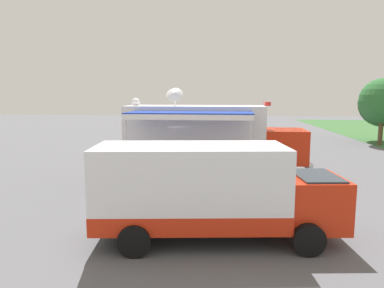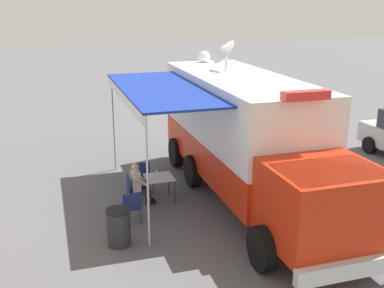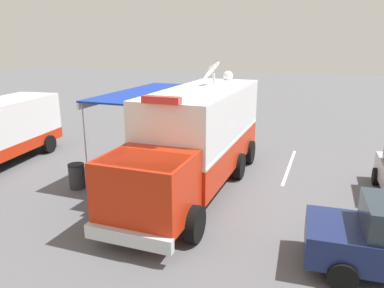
% 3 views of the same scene
% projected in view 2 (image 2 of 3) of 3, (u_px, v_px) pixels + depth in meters
% --- Properties ---
extents(ground_plane, '(100.00, 100.00, 0.00)m').
position_uv_depth(ground_plane, '(236.00, 187.00, 14.59)').
color(ground_plane, '#5B5B60').
extents(lot_stripe, '(0.31, 4.80, 0.01)m').
position_uv_depth(lot_stripe, '(281.00, 153.00, 17.89)').
color(lot_stripe, silver).
rests_on(lot_stripe, ground).
extents(command_truck, '(5.09, 9.58, 4.53)m').
position_uv_depth(command_truck, '(247.00, 134.00, 13.33)').
color(command_truck, red).
rests_on(command_truck, ground).
extents(folding_table, '(0.83, 0.83, 0.73)m').
position_uv_depth(folding_table, '(159.00, 179.00, 13.47)').
color(folding_table, silver).
rests_on(folding_table, ground).
extents(water_bottle, '(0.07, 0.07, 0.22)m').
position_uv_depth(water_bottle, '(157.00, 174.00, 13.37)').
color(water_bottle, silver).
rests_on(water_bottle, folding_table).
extents(folding_chair_at_table, '(0.50, 0.50, 0.87)m').
position_uv_depth(folding_chair_at_table, '(133.00, 188.00, 13.22)').
color(folding_chair_at_table, navy).
rests_on(folding_chair_at_table, ground).
extents(folding_chair_beside_table, '(0.50, 0.50, 0.87)m').
position_uv_depth(folding_chair_beside_table, '(143.00, 175.00, 14.19)').
color(folding_chair_beside_table, navy).
rests_on(folding_chair_beside_table, ground).
extents(folding_chair_spare_by_truck, '(0.52, 0.52, 0.87)m').
position_uv_depth(folding_chair_spare_by_truck, '(132.00, 205.00, 12.13)').
color(folding_chair_spare_by_truck, navy).
rests_on(folding_chair_spare_by_truck, ground).
extents(seated_responder, '(0.67, 0.57, 1.25)m').
position_uv_depth(seated_responder, '(139.00, 183.00, 13.23)').
color(seated_responder, silver).
rests_on(seated_responder, ground).
extents(trash_bin, '(0.57, 0.57, 0.91)m').
position_uv_depth(trash_bin, '(119.00, 227.00, 11.06)').
color(trash_bin, '#2D2D33').
rests_on(trash_bin, ground).
extents(traffic_cone, '(0.36, 0.36, 0.58)m').
position_uv_depth(traffic_cone, '(191.00, 136.00, 19.05)').
color(traffic_cone, black).
rests_on(traffic_cone, ground).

